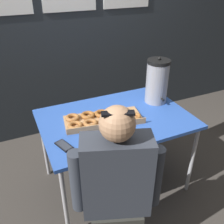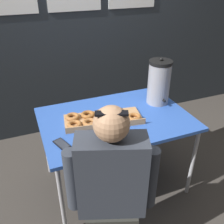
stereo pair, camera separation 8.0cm
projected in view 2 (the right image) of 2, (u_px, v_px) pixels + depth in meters
ground_plane at (115, 181)px, 2.41m from camera, size 12.00×12.00×0.00m
back_wall at (74, 8)px, 2.64m from camera, size 6.00×0.11×2.84m
folding_table at (116, 122)px, 2.08m from camera, size 1.21×0.83×0.72m
donut_box at (102, 119)px, 2.00m from camera, size 0.66×0.36×0.05m
coffee_urn at (159, 82)px, 2.19m from camera, size 0.20×0.23×0.42m
cell_phone at (62, 144)px, 1.74m from camera, size 0.11×0.15×0.01m
person_seated at (112, 195)px, 1.55m from camera, size 0.53×0.32×1.19m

